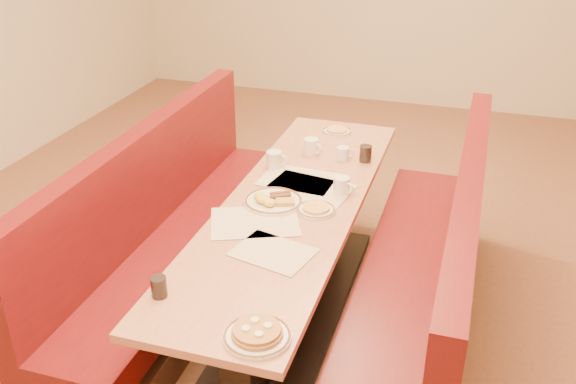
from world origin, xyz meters
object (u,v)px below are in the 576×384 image
(coffee_mug_b, at_px, (275,159))
(coffee_mug_c, at_px, (343,153))
(booth_left, at_px, (174,243))
(eggs_plate, at_px, (273,201))
(pancake_plate, at_px, (257,334))
(coffee_mug_a, at_px, (342,185))
(diner_table, at_px, (292,261))
(coffee_mug_d, at_px, (312,146))
(booth_right, at_px, (424,286))
(soda_tumbler_near, at_px, (159,287))
(soda_tumbler_mid, at_px, (366,154))

(coffee_mug_b, bearing_deg, coffee_mug_c, 28.76)
(booth_left, bearing_deg, eggs_plate, -4.67)
(pancake_plate, relative_size, coffee_mug_c, 2.51)
(eggs_plate, relative_size, coffee_mug_a, 2.54)
(eggs_plate, distance_m, coffee_mug_c, 0.71)
(eggs_plate, bearing_deg, diner_table, 28.70)
(diner_table, relative_size, coffee_mug_d, 19.61)
(eggs_plate, relative_size, coffee_mug_c, 2.97)
(coffee_mug_a, height_order, coffee_mug_c, coffee_mug_a)
(eggs_plate, bearing_deg, coffee_mug_c, 71.60)
(booth_left, bearing_deg, booth_right, 0.00)
(coffee_mug_d, bearing_deg, eggs_plate, -68.24)
(soda_tumbler_near, relative_size, soda_tumbler_mid, 0.91)
(soda_tumbler_near, bearing_deg, coffee_mug_c, 75.58)
(pancake_plate, height_order, soda_tumbler_near, soda_tumbler_near)
(booth_right, relative_size, coffee_mug_c, 23.91)
(coffee_mug_a, bearing_deg, booth_left, -145.41)
(eggs_plate, distance_m, coffee_mug_a, 0.40)
(booth_right, bearing_deg, coffee_mug_c, 134.03)
(coffee_mug_c, height_order, coffee_mug_d, coffee_mug_d)
(booth_right, bearing_deg, booth_left, 180.00)
(coffee_mug_b, bearing_deg, soda_tumbler_mid, 22.83)
(booth_left, bearing_deg, soda_tumbler_mid, 32.74)
(pancake_plate, xyz_separation_m, coffee_mug_d, (-0.28, 1.75, 0.03))
(booth_right, xyz_separation_m, soda_tumbler_mid, (-0.47, 0.64, 0.44))
(booth_right, bearing_deg, coffee_mug_b, 157.74)
(booth_left, height_order, coffee_mug_d, booth_left)
(coffee_mug_b, distance_m, soda_tumbler_mid, 0.55)
(coffee_mug_a, height_order, soda_tumbler_near, coffee_mug_a)
(coffee_mug_b, bearing_deg, booth_left, -145.09)
(booth_left, relative_size, soda_tumbler_near, 27.09)
(diner_table, xyz_separation_m, eggs_plate, (-0.10, -0.05, 0.39))
(booth_left, height_order, coffee_mug_a, booth_left)
(eggs_plate, bearing_deg, coffee_mug_d, 88.56)
(soda_tumbler_mid, bearing_deg, diner_table, -112.33)
(booth_right, relative_size, coffee_mug_d, 19.61)
(coffee_mug_c, bearing_deg, diner_table, -123.94)
(eggs_plate, bearing_deg, booth_left, 175.33)
(soda_tumbler_mid, bearing_deg, coffee_mug_b, -153.72)
(eggs_plate, xyz_separation_m, soda_tumbler_mid, (0.36, 0.69, 0.03))
(eggs_plate, height_order, coffee_mug_a, coffee_mug_a)
(coffee_mug_d, bearing_deg, diner_table, -59.97)
(eggs_plate, xyz_separation_m, coffee_mug_a, (0.32, 0.23, 0.03))
(eggs_plate, bearing_deg, pancake_plate, -74.31)
(coffee_mug_a, relative_size, coffee_mug_b, 0.94)
(coffee_mug_a, distance_m, soda_tumbler_near, 1.25)
(diner_table, bearing_deg, eggs_plate, -151.30)
(diner_table, bearing_deg, booth_left, 180.00)
(booth_right, bearing_deg, pancake_plate, -115.85)
(pancake_plate, distance_m, coffee_mug_b, 1.56)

